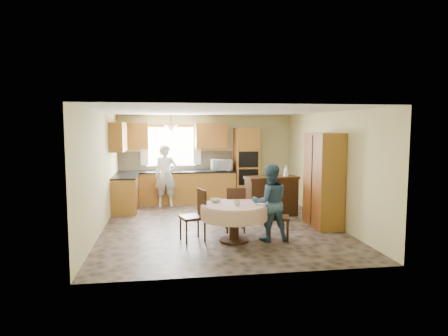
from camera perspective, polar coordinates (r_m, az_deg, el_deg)
name	(u,v)px	position (r m, az deg, el deg)	size (l,w,h in m)	color
floor	(220,225)	(8.92, -0.62, -8.15)	(5.00, 6.00, 0.01)	brown
ceiling	(220,111)	(8.66, -0.64, 8.11)	(5.00, 6.00, 0.01)	white
wall_back	(206,158)	(11.67, -2.65, 1.41)	(5.00, 0.02, 2.50)	#C9C181
wall_front	(248,191)	(5.77, 3.46, -3.30)	(5.00, 0.02, 2.50)	#C9C181
wall_left	(101,171)	(8.72, -17.13, -0.40)	(0.02, 6.00, 2.50)	#C9C181
wall_right	(328,167)	(9.38, 14.68, 0.10)	(0.02, 6.00, 2.50)	#C9C181
window	(171,146)	(11.57, -7.59, 3.06)	(1.40, 0.03, 1.10)	white
curtain_left	(144,145)	(11.53, -11.33, 3.24)	(0.22, 0.02, 1.15)	white
curtain_right	(197,145)	(11.55, -3.86, 3.35)	(0.22, 0.02, 1.15)	white
base_cab_back	(177,188)	(11.41, -6.73, -2.82)	(3.30, 0.60, 0.88)	gold
counter_back	(177,172)	(11.35, -6.76, -0.53)	(3.30, 0.64, 0.04)	black
base_cab_left	(125,194)	(10.56, -13.93, -3.67)	(0.60, 1.20, 0.88)	gold
counter_left	(125,177)	(10.50, -13.99, -1.19)	(0.64, 1.20, 0.04)	black
backsplash	(176,161)	(11.61, -6.82, 1.01)	(3.30, 0.02, 0.55)	tan
wall_cab_left	(133,136)	(11.44, -12.88, 4.49)	(0.85, 0.33, 0.72)	#B17C2C
wall_cab_right	(211,136)	(11.49, -1.84, 4.64)	(0.90, 0.33, 0.72)	#B17C2C
wall_cab_side	(118,137)	(10.44, -14.87, 4.31)	(0.33, 1.20, 0.72)	#B17C2C
oven_tower	(246,165)	(11.55, 3.19, 0.42)	(0.66, 0.62, 2.12)	gold
oven_upper	(249,159)	(11.23, 3.52, 1.23)	(0.56, 0.01, 0.45)	black
oven_lower	(248,177)	(11.28, 3.51, -1.30)	(0.56, 0.01, 0.45)	black
pendant	(171,128)	(11.07, -7.59, 5.63)	(0.36, 0.36, 0.18)	beige
sideboard	(271,197)	(9.81, 6.77, -4.18)	(1.27, 0.53, 0.91)	#3A200F
space_heater	(275,202)	(10.09, 7.33, -4.88)	(0.41, 0.29, 0.57)	black
cupboard	(324,180)	(8.92, 14.03, -1.68)	(0.53, 1.07, 2.04)	gold
dining_table	(234,212)	(7.58, 1.45, -6.37)	(1.26, 1.26, 0.72)	#3A200F
chair_left	(196,212)	(7.67, -3.96, -6.36)	(0.52, 0.52, 0.98)	#3A200F
chair_back	(236,207)	(8.24, 1.66, -5.65)	(0.44, 0.44, 0.94)	#3A200F
chair_right	(275,213)	(7.78, 7.28, -6.46)	(0.49, 0.49, 0.92)	#3A200F
framed_picture	(311,144)	(10.31, 12.27, 3.34)	(0.06, 0.53, 0.44)	#C5883A
microwave	(221,165)	(11.39, -0.41, 0.45)	(0.58, 0.39, 0.32)	silver
person_sink	(166,176)	(10.95, -8.32, -1.11)	(0.61, 0.40, 1.68)	silver
person_dining	(270,203)	(7.68, 6.59, -4.92)	(0.71, 0.55, 1.47)	#32516E
bowl_sideboard	(260,178)	(9.66, 5.13, -1.41)	(0.24, 0.24, 0.06)	#B2B2B2
bottle_sideboard	(286,172)	(9.82, 8.85, -0.58)	(0.12, 0.12, 0.32)	silver
cup_table	(237,203)	(7.42, 1.89, -5.03)	(0.12, 0.12, 0.09)	#B2B2B2
bowl_table	(216,200)	(7.76, -1.21, -4.63)	(0.22, 0.22, 0.07)	#B2B2B2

